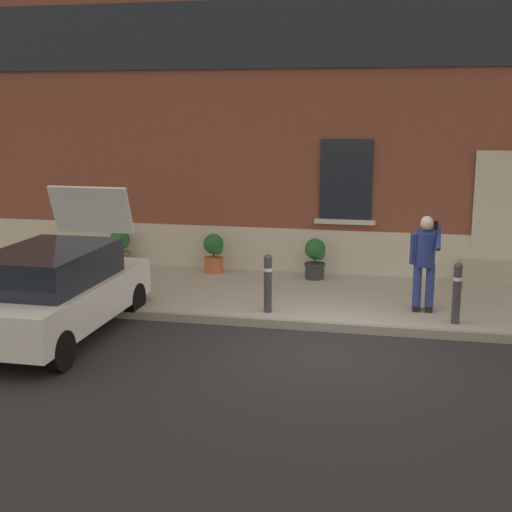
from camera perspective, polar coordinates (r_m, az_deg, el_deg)
The scene contains 12 objects.
ground_plane at distance 11.07m, azimuth 5.55°, elevation -7.59°, with size 80.00×80.00×0.00m, color #232326.
sidewalk at distance 13.71m, azimuth 6.91°, elevation -3.44°, with size 24.00×3.60×0.15m, color #99968E.
curb_edge at distance 11.93m, azimuth 6.08°, elevation -5.76°, with size 24.00×0.12×0.15m, color gray.
building_facade at distance 15.70m, azimuth 8.13°, elevation 11.97°, with size 24.00×1.52×7.50m.
entrance_stoop at distance 15.11m, azimuth 19.20°, elevation -1.56°, with size 1.51×0.96×0.48m.
hatchback_car_white at distance 11.85m, azimuth -16.07°, elevation -2.66°, with size 1.81×4.08×2.34m.
bollard_near_person at distance 12.13m, azimuth 16.02°, elevation -2.74°, with size 0.15×0.15×1.04m.
bollard_far_left at distance 12.31m, azimuth 0.97°, elevation -2.05°, with size 0.15×0.15×1.04m.
person_on_phone at distance 12.53m, azimuth 13.57°, elevation -0.10°, with size 0.51×0.52×1.74m.
planter_olive at distance 16.19m, azimuth -10.96°, elevation 0.74°, with size 0.44×0.44×0.86m.
planter_terracotta at distance 15.32m, azimuth -3.44°, elevation 0.31°, with size 0.44×0.44×0.86m.
planter_charcoal at distance 14.79m, azimuth 4.84°, elevation -0.13°, with size 0.44×0.44×0.86m.
Camera 1 is at (1.13, -10.37, 3.69)m, focal length 49.21 mm.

